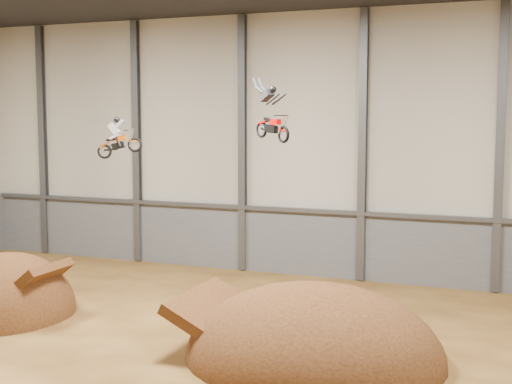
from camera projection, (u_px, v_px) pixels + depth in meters
floor at (166, 364)px, 24.71m from camera, size 40.00×40.00×0.00m
back_wall at (302, 145)px, 37.79m from camera, size 40.00×0.10×14.00m
lower_band_back at (300, 243)px, 38.27m from camera, size 39.80×0.18×3.50m
steel_rail at (300, 210)px, 37.94m from camera, size 39.80×0.35×0.20m
steel_column_0 at (43, 141)px, 43.76m from camera, size 0.40×0.36×13.90m
steel_column_1 at (137, 143)px, 41.30m from camera, size 0.40×0.36×13.90m
steel_column_2 at (242, 144)px, 38.84m from camera, size 0.40×0.36×13.90m
steel_column_3 at (363, 146)px, 36.38m from camera, size 0.40×0.36×13.90m
steel_column_4 at (500, 149)px, 33.92m from camera, size 0.40×0.36×13.90m
takeoff_ramp at (8, 316)px, 30.69m from camera, size 5.47×6.31×5.47m
landing_ramp at (313, 359)px, 25.22m from camera, size 9.30×8.23×5.37m
fmx_rider_a at (121, 134)px, 29.49m from camera, size 2.35×1.39×2.10m
fmx_rider_b at (272, 110)px, 26.35m from camera, size 2.79×2.12×2.50m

